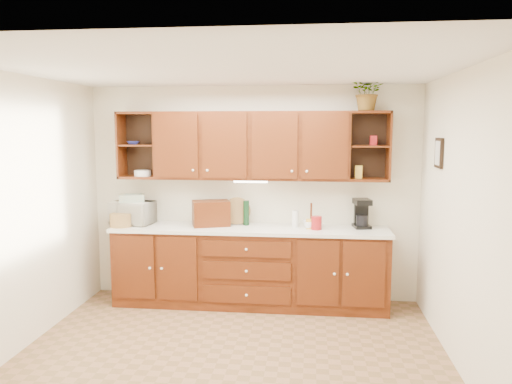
% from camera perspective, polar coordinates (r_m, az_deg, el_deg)
% --- Properties ---
extents(floor, '(4.00, 4.00, 0.00)m').
position_cam_1_polar(floor, '(4.81, -2.94, -18.53)').
color(floor, '#8E6341').
rests_on(floor, ground).
extents(ceiling, '(4.00, 4.00, 0.00)m').
position_cam_1_polar(ceiling, '(4.36, -3.17, 13.93)').
color(ceiling, white).
rests_on(ceiling, back_wall).
extents(back_wall, '(4.00, 0.00, 4.00)m').
position_cam_1_polar(back_wall, '(6.12, -0.37, -0.17)').
color(back_wall, '#EFE7C9').
rests_on(back_wall, floor).
extents(left_wall, '(0.00, 3.50, 3.50)m').
position_cam_1_polar(left_wall, '(5.12, -25.72, -2.37)').
color(left_wall, '#EFE7C9').
rests_on(left_wall, floor).
extents(right_wall, '(0.00, 3.50, 3.50)m').
position_cam_1_polar(right_wall, '(4.53, 22.81, -3.40)').
color(right_wall, '#EFE7C9').
rests_on(right_wall, floor).
extents(base_cabinets, '(3.20, 0.60, 0.90)m').
position_cam_1_polar(base_cabinets, '(6.00, -0.70, -8.62)').
color(base_cabinets, '#381506').
rests_on(base_cabinets, floor).
extents(countertop, '(3.24, 0.64, 0.04)m').
position_cam_1_polar(countertop, '(5.88, -0.72, -4.24)').
color(countertop, silver).
rests_on(countertop, base_cabinets).
extents(upper_cabinets, '(3.20, 0.33, 0.80)m').
position_cam_1_polar(upper_cabinets, '(5.91, -0.46, 5.34)').
color(upper_cabinets, '#381506').
rests_on(upper_cabinets, back_wall).
extents(undercabinet_light, '(0.40, 0.05, 0.02)m').
position_cam_1_polar(undercabinet_light, '(5.88, -0.61, 1.20)').
color(undercabinet_light, white).
rests_on(undercabinet_light, upper_cabinets).
extents(framed_picture, '(0.03, 0.24, 0.30)m').
position_cam_1_polar(framed_picture, '(5.33, 20.18, 4.21)').
color(framed_picture, black).
rests_on(framed_picture, right_wall).
extents(wicker_basket, '(0.26, 0.26, 0.16)m').
position_cam_1_polar(wicker_basket, '(6.11, -15.20, -3.12)').
color(wicker_basket, olive).
rests_on(wicker_basket, countertop).
extents(microwave, '(0.54, 0.41, 0.27)m').
position_cam_1_polar(microwave, '(6.24, -13.96, -2.31)').
color(microwave, beige).
rests_on(microwave, countertop).
extents(towel_stack, '(0.35, 0.30, 0.09)m').
position_cam_1_polar(towel_stack, '(6.21, -14.01, -0.66)').
color(towel_stack, tan).
rests_on(towel_stack, microwave).
extents(wine_bottle, '(0.08, 0.08, 0.30)m').
position_cam_1_polar(wine_bottle, '(5.97, -1.13, -2.40)').
color(wine_bottle, black).
rests_on(wine_bottle, countertop).
extents(woven_tray, '(0.33, 0.10, 0.33)m').
position_cam_1_polar(woven_tray, '(6.06, -2.19, -3.60)').
color(woven_tray, olive).
rests_on(woven_tray, countertop).
extents(bread_box, '(0.49, 0.39, 0.30)m').
position_cam_1_polar(bread_box, '(5.96, -5.16, -2.44)').
color(bread_box, '#381506').
rests_on(bread_box, countertop).
extents(mug_tree, '(0.25, 0.26, 0.29)m').
position_cam_1_polar(mug_tree, '(5.88, 6.30, -3.62)').
color(mug_tree, '#381506').
rests_on(mug_tree, countertop).
extents(canister_red, '(0.13, 0.13, 0.15)m').
position_cam_1_polar(canister_red, '(5.77, 6.93, -3.53)').
color(canister_red, maroon).
rests_on(canister_red, countertop).
extents(canister_white, '(0.09, 0.09, 0.19)m').
position_cam_1_polar(canister_white, '(5.89, 4.51, -3.07)').
color(canister_white, white).
rests_on(canister_white, countertop).
extents(canister_yellow, '(0.12, 0.12, 0.11)m').
position_cam_1_polar(canister_yellow, '(5.81, 6.17, -3.65)').
color(canister_yellow, gold).
rests_on(canister_yellow, countertop).
extents(coffee_maker, '(0.22, 0.26, 0.34)m').
position_cam_1_polar(coffee_maker, '(5.96, 11.99, -2.44)').
color(coffee_maker, black).
rests_on(coffee_maker, countertop).
extents(bowl_stack, '(0.19, 0.19, 0.04)m').
position_cam_1_polar(bowl_stack, '(6.24, -13.87, 5.47)').
color(bowl_stack, '#283194').
rests_on(bowl_stack, upper_cabinets).
extents(plate_stack, '(0.23, 0.23, 0.07)m').
position_cam_1_polar(plate_stack, '(6.19, -12.85, 2.12)').
color(plate_stack, white).
rests_on(plate_stack, upper_cabinets).
extents(pantry_box_yellow, '(0.09, 0.08, 0.15)m').
position_cam_1_polar(pantry_box_yellow, '(5.89, 11.68, 2.26)').
color(pantry_box_yellow, gold).
rests_on(pantry_box_yellow, upper_cabinets).
extents(pantry_box_red, '(0.08, 0.07, 0.11)m').
position_cam_1_polar(pantry_box_red, '(5.90, 13.26, 5.75)').
color(pantry_box_red, maroon).
rests_on(pantry_box_red, upper_cabinets).
extents(potted_plant, '(0.43, 0.39, 0.42)m').
position_cam_1_polar(potted_plant, '(5.85, 12.72, 11.11)').
color(potted_plant, '#999999').
rests_on(potted_plant, upper_cabinets).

